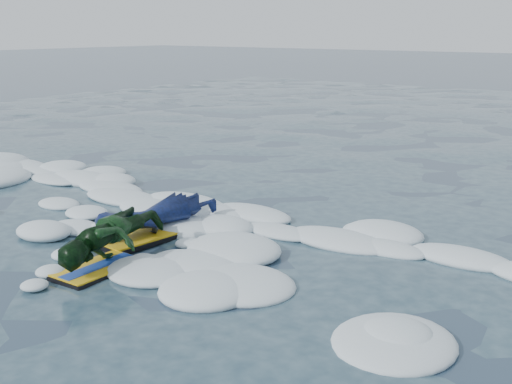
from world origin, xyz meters
The scene contains 4 objects.
ground centered at (0.00, 0.00, 0.00)m, with size 120.00×120.00×0.00m, color #182839.
foam_band centered at (0.00, 1.03, 0.00)m, with size 12.00×3.10×0.30m, color white, non-canonical shape.
prone_woman_unit centered at (-0.58, 0.41, 0.22)m, with size 0.72×1.68×0.43m.
prone_child_unit centered at (-0.19, -0.60, 0.27)m, with size 0.90×1.45×0.53m.
Camera 1 is at (4.71, -4.68, 2.40)m, focal length 45.00 mm.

